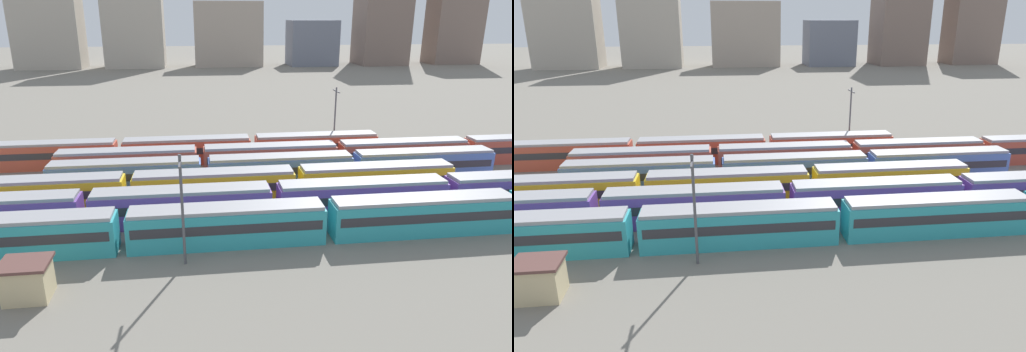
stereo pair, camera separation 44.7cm
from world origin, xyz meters
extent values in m
plane|color=slate|center=(0.00, 13.00, 0.00)|extent=(600.00, 600.00, 0.00)
cube|color=teal|center=(-5.86, 0.00, 1.70)|extent=(18.00, 3.00, 3.40)
cube|color=#2D2D33|center=(-5.86, 0.00, 2.11)|extent=(17.20, 3.06, 0.90)
cube|color=#939399|center=(-5.86, 0.00, 3.57)|extent=(17.60, 2.70, 0.35)
cube|color=teal|center=(13.04, 0.00, 1.70)|extent=(18.00, 3.00, 3.40)
cube|color=#2D2D33|center=(13.04, 0.00, 2.11)|extent=(17.20, 3.06, 0.90)
cube|color=#939399|center=(13.04, 0.00, 3.57)|extent=(17.60, 2.70, 0.35)
cube|color=teal|center=(31.94, 0.00, 1.70)|extent=(18.00, 3.00, 3.40)
cube|color=#2D2D33|center=(31.94, 0.00, 2.11)|extent=(17.20, 3.06, 0.90)
cube|color=#939399|center=(31.94, 0.00, 3.57)|extent=(17.60, 2.70, 0.35)
cube|color=#6B429E|center=(8.82, 5.20, 1.70)|extent=(18.00, 3.00, 3.40)
cube|color=#2D2D33|center=(8.82, 5.20, 2.11)|extent=(17.20, 3.06, 0.90)
cube|color=#939399|center=(8.82, 5.20, 3.57)|extent=(17.60, 2.70, 0.35)
cube|color=#6B429E|center=(27.72, 5.20, 1.70)|extent=(18.00, 3.00, 3.40)
cube|color=#2D2D33|center=(27.72, 5.20, 2.11)|extent=(17.20, 3.06, 0.90)
cube|color=#939399|center=(27.72, 5.20, 3.57)|extent=(17.60, 2.70, 0.35)
cube|color=yellow|center=(-6.60, 10.40, 1.70)|extent=(18.00, 3.00, 3.40)
cube|color=#2D2D33|center=(-6.60, 10.40, 2.11)|extent=(17.20, 3.06, 0.90)
cube|color=#939399|center=(-6.60, 10.40, 3.57)|extent=(17.60, 2.70, 0.35)
cube|color=yellow|center=(12.30, 10.40, 1.70)|extent=(18.00, 3.00, 3.40)
cube|color=#2D2D33|center=(12.30, 10.40, 2.11)|extent=(17.20, 3.06, 0.90)
cube|color=#939399|center=(12.30, 10.40, 3.57)|extent=(17.60, 2.70, 0.35)
cube|color=yellow|center=(31.20, 10.40, 1.70)|extent=(18.00, 3.00, 3.40)
cube|color=#2D2D33|center=(31.20, 10.40, 2.11)|extent=(17.20, 3.06, 0.90)
cube|color=#939399|center=(31.20, 10.40, 3.57)|extent=(17.60, 2.70, 0.35)
cube|color=#4C70BC|center=(1.88, 15.60, 1.70)|extent=(18.00, 3.00, 3.40)
cube|color=#2D2D33|center=(1.88, 15.60, 2.11)|extent=(17.20, 3.06, 0.90)
cube|color=#939399|center=(1.88, 15.60, 3.57)|extent=(17.60, 2.70, 0.35)
cube|color=#4C70BC|center=(20.78, 15.60, 1.70)|extent=(18.00, 3.00, 3.40)
cube|color=#2D2D33|center=(20.78, 15.60, 2.11)|extent=(17.20, 3.06, 0.90)
cube|color=#939399|center=(20.78, 15.60, 3.57)|extent=(17.60, 2.70, 0.35)
cube|color=#4C70BC|center=(39.68, 15.60, 1.70)|extent=(18.00, 3.00, 3.40)
cube|color=#2D2D33|center=(39.68, 15.60, 2.11)|extent=(17.20, 3.06, 0.90)
cube|color=#939399|center=(39.68, 15.60, 3.57)|extent=(17.60, 2.70, 0.35)
cube|color=#BC4C38|center=(1.40, 20.80, 1.70)|extent=(18.00, 3.00, 3.40)
cube|color=#2D2D33|center=(1.40, 20.80, 2.11)|extent=(17.20, 3.06, 0.90)
cube|color=#939399|center=(1.40, 20.80, 3.57)|extent=(17.60, 2.70, 0.35)
cube|color=#BC4C38|center=(20.30, 20.80, 1.70)|extent=(18.00, 3.00, 3.40)
cube|color=#2D2D33|center=(20.30, 20.80, 2.11)|extent=(17.20, 3.06, 0.90)
cube|color=#939399|center=(20.30, 20.80, 3.57)|extent=(17.60, 2.70, 0.35)
cube|color=#BC4C38|center=(39.20, 20.80, 1.70)|extent=(18.00, 3.00, 3.40)
cube|color=#2D2D33|center=(39.20, 20.80, 2.11)|extent=(17.20, 3.06, 0.90)
cube|color=#939399|center=(39.20, 20.80, 3.57)|extent=(17.60, 2.70, 0.35)
cube|color=#BC4C38|center=(-9.81, 26.00, 1.70)|extent=(18.00, 3.00, 3.40)
cube|color=#2D2D33|center=(-9.81, 26.00, 2.11)|extent=(17.20, 3.06, 0.90)
cube|color=#939399|center=(-9.81, 26.00, 3.57)|extent=(17.60, 2.70, 0.35)
cube|color=#BC4C38|center=(9.09, 26.00, 1.70)|extent=(18.00, 3.00, 3.40)
cube|color=#2D2D33|center=(9.09, 26.00, 2.11)|extent=(17.20, 3.06, 0.90)
cube|color=#939399|center=(9.09, 26.00, 3.57)|extent=(17.60, 2.70, 0.35)
cube|color=#BC4C38|center=(27.99, 26.00, 1.70)|extent=(18.00, 3.00, 3.40)
cube|color=#2D2D33|center=(27.99, 26.00, 2.11)|extent=(17.20, 3.06, 0.90)
cube|color=#939399|center=(27.99, 26.00, 3.57)|extent=(17.60, 2.70, 0.35)
cylinder|color=#4C4C51|center=(31.57, 28.88, 5.04)|extent=(0.24, 0.24, 10.07)
cube|color=#47474C|center=(31.57, 28.88, 9.47)|extent=(0.16, 3.20, 0.16)
cylinder|color=#4C4C51|center=(9.18, -3.29, 4.88)|extent=(0.24, 0.24, 9.76)
cube|color=#47474C|center=(9.18, -3.29, 9.16)|extent=(0.16, 3.20, 0.16)
cube|color=#C6B284|center=(-2.34, -6.93, 1.40)|extent=(3.20, 2.60, 2.80)
cube|color=brown|center=(-2.34, -6.93, 2.92)|extent=(3.60, 3.00, 0.24)
cube|color=#B2A899|center=(-47.18, 164.62, 23.43)|extent=(25.65, 15.68, 46.86)
cube|color=#B2A899|center=(-13.46, 164.62, 21.88)|extent=(23.68, 15.97, 43.75)
cube|color=#A89989|center=(24.96, 164.62, 13.05)|extent=(28.37, 12.54, 26.11)
cube|color=slate|center=(61.15, 164.62, 9.34)|extent=(20.16, 16.71, 18.68)
cube|color=#7A665B|center=(91.93, 164.62, 26.33)|extent=(20.35, 19.02, 52.66)
cube|color=#7A665B|center=(125.59, 164.62, 21.96)|extent=(21.29, 14.34, 43.92)
camera|label=1|loc=(10.72, -38.83, 20.03)|focal=32.51mm
camera|label=2|loc=(11.17, -38.88, 20.03)|focal=32.51mm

